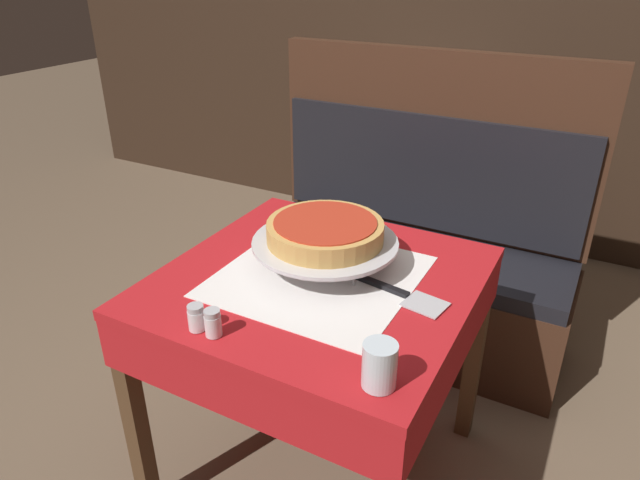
% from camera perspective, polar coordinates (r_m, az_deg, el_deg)
% --- Properties ---
extents(ground_plane, '(14.00, 14.00, 0.00)m').
position_cam_1_polar(ground_plane, '(2.04, -0.15, -21.60)').
color(ground_plane, brown).
extents(dining_table_front, '(0.83, 0.83, 0.73)m').
position_cam_1_polar(dining_table_front, '(1.62, -0.18, -6.76)').
color(dining_table_front, red).
rests_on(dining_table_front, ground_plane).
extents(dining_table_rear, '(0.62, 0.62, 0.74)m').
position_cam_1_polar(dining_table_rear, '(3.05, 9.11, 9.19)').
color(dining_table_rear, beige).
rests_on(dining_table_rear, ground_plane).
extents(booth_bench, '(1.31, 0.45, 1.20)m').
position_cam_1_polar(booth_bench, '(2.44, 9.07, -2.25)').
color(booth_bench, '#3D2316').
rests_on(booth_bench, ground_plane).
extents(back_wall_panel, '(6.00, 0.04, 2.40)m').
position_cam_1_polar(back_wall_panel, '(3.26, 17.89, 19.94)').
color(back_wall_panel, black).
rests_on(back_wall_panel, ground_plane).
extents(pizza_pan_stand, '(0.41, 0.41, 0.08)m').
position_cam_1_polar(pizza_pan_stand, '(1.59, 0.51, -0.36)').
color(pizza_pan_stand, '#ADADB2').
rests_on(pizza_pan_stand, dining_table_front).
extents(deep_dish_pizza, '(0.33, 0.33, 0.06)m').
position_cam_1_polar(deep_dish_pizza, '(1.58, 0.52, 0.91)').
color(deep_dish_pizza, tan).
rests_on(deep_dish_pizza, pizza_pan_stand).
extents(pizza_server, '(0.29, 0.10, 0.01)m').
position_cam_1_polar(pizza_server, '(1.50, 7.81, -5.20)').
color(pizza_server, '#BCBCC1').
rests_on(pizza_server, dining_table_front).
extents(water_glass_near, '(0.07, 0.07, 0.10)m').
position_cam_1_polar(water_glass_near, '(1.18, 5.98, -12.34)').
color(water_glass_near, silver).
rests_on(water_glass_near, dining_table_front).
extents(salt_shaker, '(0.04, 0.04, 0.07)m').
position_cam_1_polar(salt_shaker, '(1.37, -12.26, -7.59)').
color(salt_shaker, silver).
rests_on(salt_shaker, dining_table_front).
extents(pepper_shaker, '(0.04, 0.04, 0.07)m').
position_cam_1_polar(pepper_shaker, '(1.35, -10.66, -8.15)').
color(pepper_shaker, silver).
rests_on(pepper_shaker, dining_table_front).
extents(condiment_caddy, '(0.15, 0.15, 0.18)m').
position_cam_1_polar(condiment_caddy, '(3.00, 8.16, 12.22)').
color(condiment_caddy, black).
rests_on(condiment_caddy, dining_table_rear).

